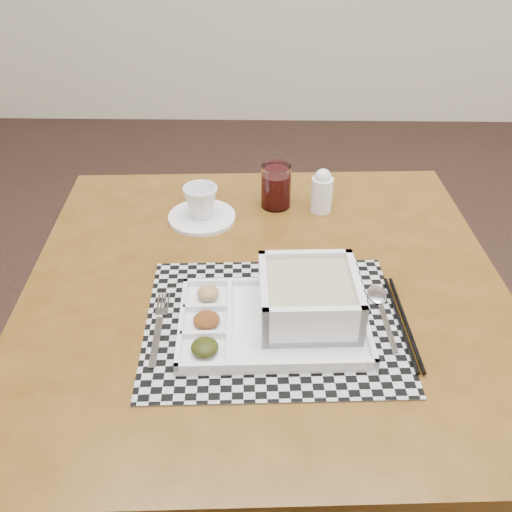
{
  "coord_description": "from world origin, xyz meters",
  "views": [
    {
      "loc": [
        -0.29,
        -0.86,
        1.35
      ],
      "look_at": [
        -0.31,
        -0.02,
        0.76
      ],
      "focal_mm": 40.0,
      "sensor_mm": 36.0,
      "label": 1
    }
  ],
  "objects_px": {
    "cup": "(201,202)",
    "juice_glass": "(276,188)",
    "serving_tray": "(296,306)",
    "creamer_bottle": "(322,191)",
    "dining_table": "(265,311)"
  },
  "relations": [
    {
      "from": "cup",
      "to": "juice_glass",
      "type": "bearing_deg",
      "value": 45.48
    },
    {
      "from": "juice_glass",
      "to": "creamer_bottle",
      "type": "xyz_separation_m",
      "value": [
        0.1,
        -0.02,
        0.0
      ]
    },
    {
      "from": "cup",
      "to": "juice_glass",
      "type": "distance_m",
      "value": 0.18
    },
    {
      "from": "cup",
      "to": "creamer_bottle",
      "type": "xyz_separation_m",
      "value": [
        0.27,
        0.04,
        0.0
      ]
    },
    {
      "from": "cup",
      "to": "serving_tray",
      "type": "bearing_deg",
      "value": -35.87
    },
    {
      "from": "serving_tray",
      "to": "juice_glass",
      "type": "height_order",
      "value": "juice_glass"
    },
    {
      "from": "creamer_bottle",
      "to": "serving_tray",
      "type": "bearing_deg",
      "value": -100.78
    },
    {
      "from": "dining_table",
      "to": "juice_glass",
      "type": "distance_m",
      "value": 0.32
    },
    {
      "from": "cup",
      "to": "creamer_bottle",
      "type": "bearing_deg",
      "value": 33.67
    },
    {
      "from": "dining_table",
      "to": "creamer_bottle",
      "type": "height_order",
      "value": "creamer_bottle"
    },
    {
      "from": "serving_tray",
      "to": "cup",
      "type": "xyz_separation_m",
      "value": [
        -0.19,
        0.34,
        0.01
      ]
    },
    {
      "from": "cup",
      "to": "juice_glass",
      "type": "relative_size",
      "value": 0.75
    },
    {
      "from": "juice_glass",
      "to": "serving_tray",
      "type": "bearing_deg",
      "value": -85.73
    },
    {
      "from": "cup",
      "to": "juice_glass",
      "type": "xyz_separation_m",
      "value": [
        0.16,
        0.06,
        0.0
      ]
    },
    {
      "from": "dining_table",
      "to": "serving_tray",
      "type": "relative_size",
      "value": 2.89
    }
  ]
}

